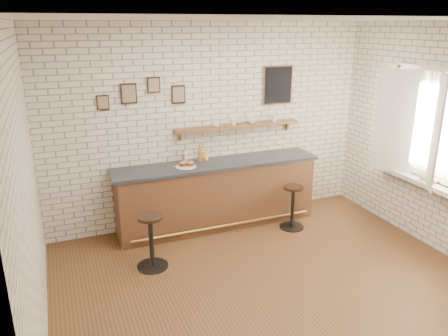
{
  "coord_description": "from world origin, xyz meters",
  "views": [
    {
      "loc": [
        -2.2,
        -4.04,
        2.96
      ],
      "look_at": [
        -0.23,
        0.9,
        1.19
      ],
      "focal_mm": 35.0,
      "sensor_mm": 36.0,
      "label": 1
    }
  ],
  "objects_px": {
    "book_upper": "(425,179)",
    "bar_stool_right": "(293,206)",
    "ciabatta_sandwich": "(187,164)",
    "shelf_cup_b": "(234,122)",
    "bitters_bottle_brown": "(184,158)",
    "condiment_bottle_yellow": "(207,156)",
    "bar_counter": "(217,194)",
    "sandwich_plate": "(186,167)",
    "book_lower": "(427,181)",
    "bar_stool_left": "(151,240)",
    "bitters_bottle_white": "(185,157)",
    "bitters_bottle_amber": "(200,155)",
    "shelf_cup_a": "(216,124)",
    "shelf_cup_c": "(251,120)",
    "shelf_cup_d": "(274,119)"
  },
  "relations": [
    {
      "from": "bitters_bottle_brown",
      "to": "bar_stool_right",
      "type": "xyz_separation_m",
      "value": [
        1.48,
        -0.67,
        -0.73
      ]
    },
    {
      "from": "shelf_cup_b",
      "to": "bitters_bottle_amber",
      "type": "bearing_deg",
      "value": 116.18
    },
    {
      "from": "sandwich_plate",
      "to": "bar_stool_left",
      "type": "xyz_separation_m",
      "value": [
        -0.72,
        -0.81,
        -0.63
      ]
    },
    {
      "from": "ciabatta_sandwich",
      "to": "bitters_bottle_white",
      "type": "distance_m",
      "value": 0.21
    },
    {
      "from": "bar_stool_right",
      "to": "condiment_bottle_yellow",
      "type": "bearing_deg",
      "value": 149.05
    },
    {
      "from": "shelf_cup_c",
      "to": "bitters_bottle_brown",
      "type": "bearing_deg",
      "value": 82.53
    },
    {
      "from": "bitters_bottle_amber",
      "to": "shelf_cup_c",
      "type": "distance_m",
      "value": 0.96
    },
    {
      "from": "bitters_bottle_white",
      "to": "bitters_bottle_brown",
      "type": "bearing_deg",
      "value": 180.0
    },
    {
      "from": "bar_counter",
      "to": "shelf_cup_a",
      "type": "height_order",
      "value": "shelf_cup_a"
    },
    {
      "from": "sandwich_plate",
      "to": "bitters_bottle_white",
      "type": "relative_size",
      "value": 1.4
    },
    {
      "from": "book_lower",
      "to": "bar_stool_right",
      "type": "bearing_deg",
      "value": 115.41
    },
    {
      "from": "bitters_bottle_amber",
      "to": "book_lower",
      "type": "bearing_deg",
      "value": -34.59
    },
    {
      "from": "shelf_cup_a",
      "to": "book_upper",
      "type": "relative_size",
      "value": 0.52
    },
    {
      "from": "ciabatta_sandwich",
      "to": "book_lower",
      "type": "relative_size",
      "value": 1.04
    },
    {
      "from": "condiment_bottle_yellow",
      "to": "bar_stool_left",
      "type": "bearing_deg",
      "value": -137.63
    },
    {
      "from": "sandwich_plate",
      "to": "bitters_bottle_amber",
      "type": "height_order",
      "value": "bitters_bottle_amber"
    },
    {
      "from": "sandwich_plate",
      "to": "book_upper",
      "type": "height_order",
      "value": "sandwich_plate"
    },
    {
      "from": "ciabatta_sandwich",
      "to": "book_upper",
      "type": "bearing_deg",
      "value": -28.49
    },
    {
      "from": "bar_stool_left",
      "to": "shelf_cup_b",
      "type": "xyz_separation_m",
      "value": [
        1.56,
        1.05,
        1.17
      ]
    },
    {
      "from": "bar_counter",
      "to": "book_lower",
      "type": "xyz_separation_m",
      "value": [
        2.4,
        -1.64,
        0.43
      ]
    },
    {
      "from": "sandwich_plate",
      "to": "ciabatta_sandwich",
      "type": "distance_m",
      "value": 0.04
    },
    {
      "from": "bar_stool_left",
      "to": "shelf_cup_d",
      "type": "distance_m",
      "value": 2.74
    },
    {
      "from": "sandwich_plate",
      "to": "condiment_bottle_yellow",
      "type": "xyz_separation_m",
      "value": [
        0.39,
        0.2,
        0.06
      ]
    },
    {
      "from": "sandwich_plate",
      "to": "book_lower",
      "type": "bearing_deg",
      "value": -28.96
    },
    {
      "from": "sandwich_plate",
      "to": "book_lower",
      "type": "height_order",
      "value": "sandwich_plate"
    },
    {
      "from": "bitters_bottle_white",
      "to": "bitters_bottle_amber",
      "type": "bearing_deg",
      "value": -0.0
    },
    {
      "from": "sandwich_plate",
      "to": "shelf_cup_d",
      "type": "bearing_deg",
      "value": 8.96
    },
    {
      "from": "condiment_bottle_yellow",
      "to": "shelf_cup_b",
      "type": "xyz_separation_m",
      "value": [
        0.45,
        0.04,
        0.47
      ]
    },
    {
      "from": "bar_stool_right",
      "to": "shelf_cup_a",
      "type": "relative_size",
      "value": 5.95
    },
    {
      "from": "bitters_bottle_brown",
      "to": "bar_stool_left",
      "type": "distance_m",
      "value": 1.44
    },
    {
      "from": "shelf_cup_c",
      "to": "ciabatta_sandwich",
      "type": "bearing_deg",
      "value": 92.48
    },
    {
      "from": "book_upper",
      "to": "bar_stool_right",
      "type": "bearing_deg",
      "value": 155.53
    },
    {
      "from": "bitters_bottle_brown",
      "to": "bitters_bottle_amber",
      "type": "height_order",
      "value": "bitters_bottle_amber"
    },
    {
      "from": "shelf_cup_d",
      "to": "bitters_bottle_white",
      "type": "bearing_deg",
      "value": -166.85
    },
    {
      "from": "condiment_bottle_yellow",
      "to": "bar_counter",
      "type": "bearing_deg",
      "value": -55.77
    },
    {
      "from": "shelf_cup_b",
      "to": "bitters_bottle_brown",
      "type": "bearing_deg",
      "value": 114.89
    },
    {
      "from": "bar_stool_left",
      "to": "bitters_bottle_brown",
      "type": "bearing_deg",
      "value": 53.24
    },
    {
      "from": "bar_counter",
      "to": "shelf_cup_b",
      "type": "bearing_deg",
      "value": 30.21
    },
    {
      "from": "sandwich_plate",
      "to": "shelf_cup_c",
      "type": "bearing_deg",
      "value": 11.98
    },
    {
      "from": "bitters_bottle_amber",
      "to": "book_lower",
      "type": "distance_m",
      "value": 3.18
    },
    {
      "from": "bar_stool_left",
      "to": "shelf_cup_d",
      "type": "bearing_deg",
      "value": 25.03
    },
    {
      "from": "condiment_bottle_yellow",
      "to": "shelf_cup_c",
      "type": "xyz_separation_m",
      "value": [
        0.75,
        0.04,
        0.47
      ]
    },
    {
      "from": "ciabatta_sandwich",
      "to": "bitters_bottle_white",
      "type": "bearing_deg",
      "value": 79.29
    },
    {
      "from": "ciabatta_sandwich",
      "to": "shelf_cup_b",
      "type": "distance_m",
      "value": 0.99
    },
    {
      "from": "bitters_bottle_amber",
      "to": "shelf_cup_c",
      "type": "height_order",
      "value": "shelf_cup_c"
    },
    {
      "from": "bar_counter",
      "to": "bitters_bottle_amber",
      "type": "relative_size",
      "value": 12.74
    },
    {
      "from": "bar_stool_right",
      "to": "book_upper",
      "type": "height_order",
      "value": "book_upper"
    },
    {
      "from": "bar_stool_left",
      "to": "shelf_cup_d",
      "type": "height_order",
      "value": "shelf_cup_d"
    },
    {
      "from": "bar_counter",
      "to": "book_lower",
      "type": "bearing_deg",
      "value": -34.38
    },
    {
      "from": "bitters_bottle_brown",
      "to": "condiment_bottle_yellow",
      "type": "xyz_separation_m",
      "value": [
        0.35,
        -0.0,
        -0.0
      ]
    }
  ]
}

